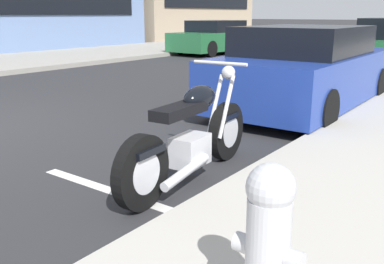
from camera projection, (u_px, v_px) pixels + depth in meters
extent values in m
cube|color=gray|center=(144.00, 49.00, 19.39)|extent=(120.00, 5.00, 0.14)
cube|color=silver|center=(125.00, 195.00, 3.94)|extent=(0.12, 2.20, 0.01)
cylinder|color=black|center=(226.00, 131.00, 4.87)|extent=(0.66, 0.16, 0.65)
cylinder|color=silver|center=(226.00, 131.00, 4.87)|extent=(0.37, 0.15, 0.36)
cylinder|color=black|center=(141.00, 173.00, 3.60)|extent=(0.66, 0.16, 0.65)
cylinder|color=silver|center=(141.00, 173.00, 3.60)|extent=(0.37, 0.15, 0.36)
cube|color=silver|center=(190.00, 150.00, 4.24)|extent=(0.42, 0.29, 0.30)
cube|color=black|center=(180.00, 110.00, 3.98)|extent=(0.70, 0.28, 0.10)
ellipsoid|color=black|center=(200.00, 98.00, 4.26)|extent=(0.50, 0.28, 0.24)
cube|color=black|center=(144.00, 151.00, 3.59)|extent=(0.37, 0.21, 0.06)
cube|color=black|center=(226.00, 116.00, 4.81)|extent=(0.33, 0.19, 0.06)
cylinder|color=silver|center=(215.00, 105.00, 4.70)|extent=(0.34, 0.07, 0.65)
cylinder|color=silver|center=(226.00, 107.00, 4.63)|extent=(0.34, 0.07, 0.65)
cylinder|color=silver|center=(220.00, 63.00, 4.52)|extent=(0.09, 0.62, 0.04)
sphere|color=silver|center=(228.00, 72.00, 4.71)|extent=(0.15, 0.15, 0.15)
cylinder|color=silver|center=(186.00, 171.00, 3.95)|extent=(0.71, 0.15, 0.16)
cube|color=navy|center=(306.00, 76.00, 7.51)|extent=(4.38, 1.89, 0.79)
cube|color=black|center=(304.00, 40.00, 7.19)|extent=(2.26, 1.73, 0.46)
cylinder|color=black|center=(293.00, 77.00, 9.18)|extent=(0.62, 0.23, 0.62)
cylinder|color=black|center=(377.00, 84.00, 8.22)|extent=(0.62, 0.23, 0.62)
cylinder|color=black|center=(220.00, 97.00, 6.93)|extent=(0.62, 0.23, 0.62)
cylinder|color=black|center=(325.00, 111.00, 5.97)|extent=(0.62, 0.23, 0.62)
cylinder|color=black|center=(372.00, 56.00, 13.79)|extent=(0.63, 0.25, 0.62)
cylinder|color=black|center=(351.00, 64.00, 11.57)|extent=(0.63, 0.25, 0.62)
cube|color=#236638|center=(215.00, 41.00, 18.04)|extent=(4.33, 1.94, 0.73)
cube|color=black|center=(216.00, 26.00, 17.94)|extent=(2.24, 1.72, 0.46)
cylinder|color=black|center=(211.00, 49.00, 16.55)|extent=(0.63, 0.24, 0.62)
cylinder|color=black|center=(178.00, 47.00, 17.52)|extent=(0.63, 0.24, 0.62)
cylinder|color=black|center=(249.00, 45.00, 18.68)|extent=(0.63, 0.24, 0.62)
cylinder|color=black|center=(218.00, 43.00, 19.65)|extent=(0.63, 0.24, 0.62)
cylinder|color=#B7B7BC|center=(267.00, 257.00, 2.13)|extent=(0.22, 0.22, 0.61)
sphere|color=#B7B7BC|center=(271.00, 188.00, 2.03)|extent=(0.24, 0.24, 0.24)
cylinder|color=#B7B7BC|center=(243.00, 243.00, 2.20)|extent=(0.10, 0.08, 0.10)
cylinder|color=#B7B7BC|center=(294.00, 261.00, 2.04)|extent=(0.10, 0.08, 0.10)
cube|color=black|center=(44.00, 1.00, 17.50)|extent=(10.07, 0.06, 1.10)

